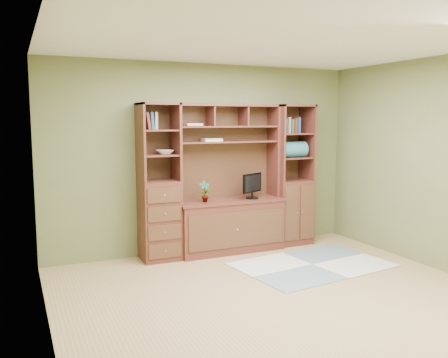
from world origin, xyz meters
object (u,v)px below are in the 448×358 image
center_hutch (230,179)px  monitor (252,181)px  left_tower (159,182)px  right_tower (292,175)px

center_hutch → monitor: 0.34m
left_tower → monitor: 1.33m
left_tower → right_tower: bearing=0.0°
center_hutch → left_tower: 1.00m
left_tower → center_hutch: bearing=-2.3°
left_tower → right_tower: 2.02m
center_hutch → left_tower: same height
center_hutch → right_tower: 1.03m
left_tower → monitor: size_ratio=4.18×
center_hutch → right_tower: (1.02, 0.04, 0.00)m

